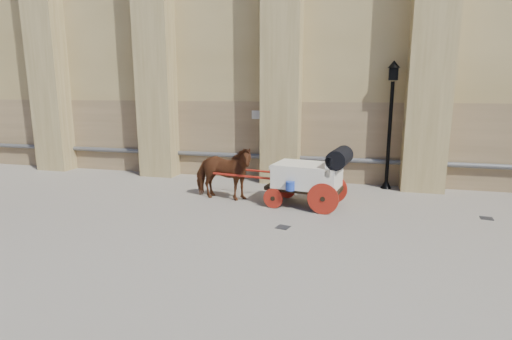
# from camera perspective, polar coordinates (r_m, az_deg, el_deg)

# --- Properties ---
(ground) EXTENTS (90.00, 90.00, 0.00)m
(ground) POSITION_cam_1_polar(r_m,az_deg,el_deg) (11.63, 4.90, -5.91)
(ground) COLOR #6E655A
(ground) RESTS_ON ground
(horse) EXTENTS (2.11, 1.07, 1.74)m
(horse) POSITION_cam_1_polar(r_m,az_deg,el_deg) (12.65, -4.75, -0.42)
(horse) COLOR brown
(horse) RESTS_ON ground
(carriage) EXTENTS (4.28, 1.73, 1.82)m
(carriage) POSITION_cam_1_polar(r_m,az_deg,el_deg) (11.94, 7.97, -0.64)
(carriage) COLOR black
(carriage) RESTS_ON ground
(street_lamp) EXTENTS (0.41, 0.41, 4.41)m
(street_lamp) POSITION_cam_1_polar(r_m,az_deg,el_deg) (14.60, 18.62, 6.54)
(street_lamp) COLOR black
(street_lamp) RESTS_ON ground
(drain_grate_near) EXTENTS (0.39, 0.39, 0.01)m
(drain_grate_near) POSITION_cam_1_polar(r_m,az_deg,el_deg) (10.32, 3.87, -8.15)
(drain_grate_near) COLOR black
(drain_grate_near) RESTS_ON ground
(drain_grate_far) EXTENTS (0.36, 0.36, 0.01)m
(drain_grate_far) POSITION_cam_1_polar(r_m,az_deg,el_deg) (12.66, 30.07, -5.98)
(drain_grate_far) COLOR black
(drain_grate_far) RESTS_ON ground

